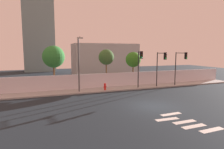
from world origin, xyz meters
TOP-DOWN VIEW (x-y plane):
  - ground_plane at (0.00, 0.00)m, footprint 80.00×80.00m
  - sidewalk at (0.00, 8.20)m, footprint 36.00×2.40m
  - perimeter_wall at (0.00, 9.49)m, footprint 36.00×0.18m
  - crosswalk_marking at (-0.05, -4.10)m, footprint 3.26×3.92m
  - traffic_light_left at (2.41, 6.94)m, footprint 0.46×1.38m
  - traffic_light_center at (5.45, 6.78)m, footprint 0.48×1.66m
  - traffic_light_right at (8.51, 6.71)m, footprint 0.62×1.78m
  - street_lamp_curbside at (-5.10, 7.52)m, footprint 0.61×1.69m
  - fire_hydrant at (-1.98, 7.54)m, footprint 0.44×0.26m
  - roadside_tree_leftmost at (-7.67, 10.40)m, footprint 2.71×2.71m
  - roadside_tree_midleft at (-0.85, 10.40)m, footprint 2.09×2.09m
  - roadside_tree_midright at (3.20, 10.40)m, footprint 2.17×2.17m
  - low_building_distant at (3.26, 23.49)m, footprint 12.87×6.00m
  - tower_on_skyline at (-9.22, 35.49)m, footprint 6.91×5.00m

SIDE VIEW (x-z plane):
  - ground_plane at x=0.00m, z-range 0.00..0.00m
  - crosswalk_marking at x=-0.05m, z-range 0.00..0.01m
  - sidewalk at x=0.00m, z-range 0.00..0.15m
  - fire_hydrant at x=-1.98m, z-range 0.18..1.03m
  - perimeter_wall at x=0.00m, z-range 0.15..1.95m
  - low_building_distant at x=3.26m, z-range 0.00..6.29m
  - traffic_light_center at x=5.45m, z-range 1.21..5.74m
  - traffic_light_right at x=8.51m, z-range 1.22..5.76m
  - traffic_light_left at x=2.41m, z-range 1.22..5.90m
  - roadside_tree_midright at x=3.20m, z-range 1.26..5.99m
  - street_lamp_curbside at x=-5.10m, z-range 0.73..6.96m
  - roadside_tree_midleft at x=-0.85m, z-range 1.47..6.55m
  - roadside_tree_leftmost at x=-7.67m, z-range 1.39..6.91m
  - tower_on_skyline at x=-9.22m, z-range 0.00..28.52m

